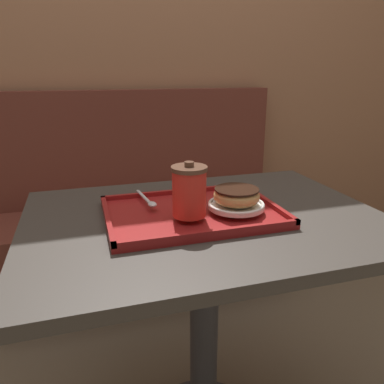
{
  "coord_description": "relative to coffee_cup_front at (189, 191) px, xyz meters",
  "views": [
    {
      "loc": [
        -0.29,
        -0.84,
        1.09
      ],
      "look_at": [
        -0.03,
        0.01,
        0.8
      ],
      "focal_mm": 35.0,
      "sensor_mm": 36.0,
      "label": 1
    }
  ],
  "objects": [
    {
      "name": "wall_behind",
      "position": [
        0.06,
        1.15,
        0.38
      ],
      "size": [
        8.0,
        0.05,
        2.4
      ],
      "color": "#9E6B4C",
      "rests_on": "ground_plane"
    },
    {
      "name": "booth_bench",
      "position": [
        0.05,
        0.91,
        -0.51
      ],
      "size": [
        1.36,
        0.44,
        1.0
      ],
      "color": "brown",
      "rests_on": "ground_plane"
    },
    {
      "name": "cafe_table",
      "position": [
        0.06,
        0.05,
        -0.25
      ],
      "size": [
        0.9,
        0.66,
        0.74
      ],
      "color": "#38332D",
      "rests_on": "ground_plane"
    },
    {
      "name": "serving_tray",
      "position": [
        0.02,
        0.05,
        -0.08
      ],
      "size": [
        0.43,
        0.31,
        0.02
      ],
      "color": "maroon",
      "rests_on": "cafe_table"
    },
    {
      "name": "coffee_cup_front",
      "position": [
        0.0,
        0.0,
        0.0
      ],
      "size": [
        0.08,
        0.08,
        0.13
      ],
      "color": "red",
      "rests_on": "serving_tray"
    },
    {
      "name": "plate_with_chocolate_donut",
      "position": [
        0.13,
        0.02,
        -0.05
      ],
      "size": [
        0.14,
        0.14,
        0.01
      ],
      "color": "white",
      "rests_on": "serving_tray"
    },
    {
      "name": "donut_chocolate_glazed",
      "position": [
        0.13,
        0.02,
        -0.03
      ],
      "size": [
        0.12,
        0.12,
        0.04
      ],
      "color": "tan",
      "rests_on": "plate_with_chocolate_donut"
    },
    {
      "name": "spoon",
      "position": [
        -0.08,
        0.11,
        -0.06
      ],
      "size": [
        0.03,
        0.15,
        0.01
      ],
      "rotation": [
        0.0,
        0.0,
        4.84
      ],
      "color": "silver",
      "rests_on": "serving_tray"
    }
  ]
}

